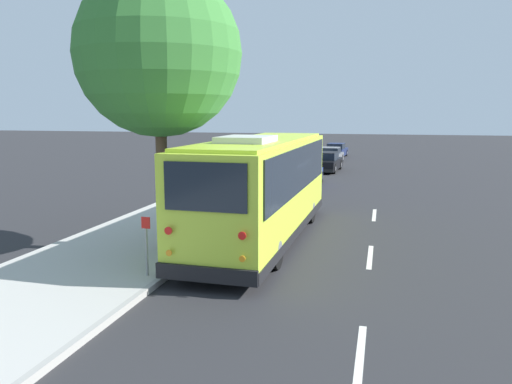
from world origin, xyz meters
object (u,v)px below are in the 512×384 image
Objects in this scene: parked_sedan_black at (326,162)px; parked_sedan_gray at (330,156)px; sign_post_far at (173,227)px; shuttle_bus at (262,184)px; sign_post_near at (147,245)px; parked_sedan_navy at (336,151)px; street_tree at (160,42)px; parked_sedan_blue at (306,175)px.

parked_sedan_black is 5.50m from parked_sedan_gray.
sign_post_far is at bearing 179.80° from parked_sedan_gray.
sign_post_near is (-4.53, 1.77, -0.93)m from shuttle_bus.
parked_sedan_navy is 2.98× the size of sign_post_near.
parked_sedan_gray reaches higher than parked_sedan_navy.
street_tree is at bearing -179.64° from parked_sedan_navy.
shuttle_bus is 19.54m from parked_sedan_black.
parked_sedan_black is 1.08× the size of parked_sedan_gray.
parked_sedan_black is at bearing -174.23° from parked_sedan_navy.
sign_post_near is (-29.53, 1.32, 0.30)m from parked_sedan_gray.
parked_sedan_black is 0.53× the size of street_tree.
parked_sedan_navy is 0.50× the size of street_tree.
sign_post_far is (-1.22, -0.77, -4.98)m from street_tree.
parked_sedan_blue is 0.53× the size of street_tree.
street_tree is (-14.09, 2.05, 5.38)m from parked_sedan_blue.
parked_sedan_gray is 27.38m from street_tree.
sign_post_far is (-15.31, 1.28, 0.40)m from parked_sedan_blue.
sign_post_near is at bearing 179.27° from parked_sedan_black.
parked_sedan_navy is (5.85, 0.07, -0.01)m from parked_sedan_gray.
sign_post_far is (-33.84, 1.25, 0.43)m from parked_sedan_navy.
parked_sedan_blue is at bearing -4.35° from sign_post_near.
parked_sedan_blue is 12.68m from parked_sedan_gray.
parked_sedan_blue reaches higher than parked_sedan_gray.
parked_sedan_blue is 7.19m from parked_sedan_black.
parked_sedan_black is 24.09m from sign_post_near.
street_tree is 5.18m from sign_post_far.
parked_sedan_blue is 16.90m from sign_post_near.
parked_sedan_black is at bearing -3.86° from sign_post_near.
parked_sedan_blue is at bearing 3.22° from shuttle_bus.
sign_post_far reaches higher than parked_sedan_black.
sign_post_far is at bearing -0.00° from sign_post_near.
shuttle_bus is 2.23× the size of parked_sedan_black.
shuttle_bus reaches higher than parked_sedan_black.
parked_sedan_blue is 1.06× the size of parked_sedan_navy.
shuttle_bus is 2.42× the size of parked_sedan_gray.
parked_sedan_navy is at bearing 5.00° from parked_sedan_black.
parked_sedan_black reaches higher than parked_sedan_navy.
parked_sedan_navy is (11.34, 0.37, -0.04)m from parked_sedan_black.
street_tree is at bearing 178.04° from parked_sedan_gray.
sign_post_near reaches higher than parked_sedan_blue.
sign_post_far reaches higher than parked_sedan_navy.
shuttle_bus is at bearing -21.33° from sign_post_near.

